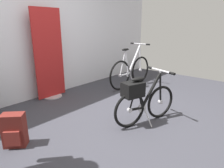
{
  "coord_description": "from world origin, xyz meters",
  "views": [
    {
      "loc": [
        -1.98,
        -1.6,
        1.39
      ],
      "look_at": [
        0.15,
        0.23,
        0.55
      ],
      "focal_mm": 31.98,
      "sensor_mm": 36.0,
      "label": 1
    }
  ],
  "objects": [
    {
      "name": "ground_plane",
      "position": [
        0.0,
        0.0,
        0.0
      ],
      "size": [
        7.08,
        7.08,
        0.0
      ],
      "primitive_type": "plane",
      "color": "#38383F"
    },
    {
      "name": "back_wall",
      "position": [
        0.0,
        1.99,
        1.48
      ],
      "size": [
        7.08,
        0.1,
        2.95
      ],
      "primitive_type": "cube",
      "color": "silver",
      "rests_on": "ground_plane"
    },
    {
      "name": "backpack_on_floor",
      "position": [
        -1.15,
        0.62,
        0.2
      ],
      "size": [
        0.29,
        0.28,
        0.41
      ],
      "color": "maroon",
      "rests_on": "ground_plane"
    },
    {
      "name": "display_bike_left",
      "position": [
        1.7,
        1.0,
        0.37
      ],
      "size": [
        1.41,
        0.53,
        0.98
      ],
      "color": "black",
      "rests_on": "ground_plane"
    },
    {
      "name": "floor_banner_stand",
      "position": [
        0.1,
        1.76,
        0.76
      ],
      "size": [
        0.6,
        0.36,
        1.69
      ],
      "color": "#B7B7BC",
      "rests_on": "ground_plane"
    },
    {
      "name": "folding_bike_foreground",
      "position": [
        0.31,
        -0.19,
        0.38
      ],
      "size": [
        1.06,
        0.54,
        0.78
      ],
      "color": "black",
      "rests_on": "ground_plane"
    }
  ]
}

